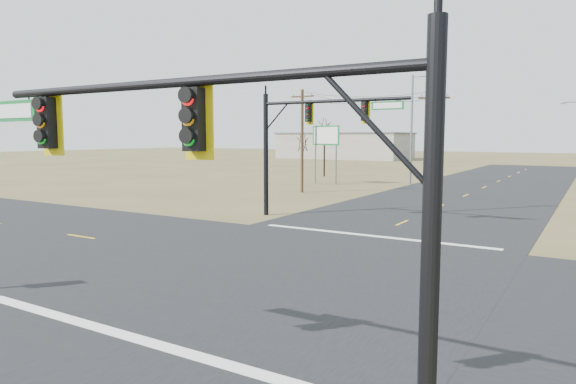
% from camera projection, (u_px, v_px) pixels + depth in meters
% --- Properties ---
extents(ground, '(320.00, 320.00, 0.00)m').
position_uv_depth(ground, '(294.00, 270.00, 18.68)').
color(ground, brown).
rests_on(ground, ground).
extents(road_ew, '(160.00, 14.00, 0.02)m').
position_uv_depth(road_ew, '(294.00, 270.00, 18.68)').
color(road_ew, black).
rests_on(road_ew, ground).
extents(road_ns, '(14.00, 160.00, 0.02)m').
position_uv_depth(road_ns, '(294.00, 270.00, 18.68)').
color(road_ns, black).
rests_on(road_ns, ground).
extents(stop_bar_near, '(12.00, 0.40, 0.01)m').
position_uv_depth(stop_bar_near, '(135.00, 338.00, 12.31)').
color(stop_bar_near, silver).
rests_on(stop_bar_near, road_ns).
extents(stop_bar_far, '(12.00, 0.40, 0.01)m').
position_uv_depth(stop_bar_far, '(372.00, 236.00, 25.05)').
color(stop_bar_far, silver).
rests_on(stop_bar_far, road_ns).
extents(mast_arm_near, '(10.33, 0.47, 6.35)m').
position_uv_depth(mast_arm_near, '(196.00, 149.00, 8.57)').
color(mast_arm_near, black).
rests_on(mast_arm_near, ground).
extents(mast_arm_far, '(9.20, 0.49, 7.45)m').
position_uv_depth(mast_arm_far, '(307.00, 128.00, 29.94)').
color(mast_arm_far, black).
rests_on(mast_arm_far, ground).
extents(utility_pole_near, '(1.86, 0.73, 7.89)m').
position_uv_depth(utility_pole_near, '(433.00, 148.00, 32.57)').
color(utility_pole_near, '#4D3521').
rests_on(utility_pole_near, ground).
extents(utility_pole_far, '(2.18, 0.26, 8.90)m').
position_uv_depth(utility_pole_far, '(302.00, 139.00, 44.40)').
color(utility_pole_far, '#4D3521').
rests_on(utility_pole_far, ground).
extents(highway_sign, '(3.19, 0.42, 6.00)m').
position_uv_depth(highway_sign, '(326.00, 143.00, 52.67)').
color(highway_sign, slate).
rests_on(highway_sign, ground).
extents(streetlight_c, '(3.09, 0.35, 11.07)m').
position_uv_depth(streetlight_c, '(414.00, 123.00, 51.98)').
color(streetlight_c, slate).
rests_on(streetlight_c, ground).
extents(bare_tree_a, '(2.87, 2.87, 5.45)m').
position_uv_depth(bare_tree_a, '(303.00, 142.00, 50.98)').
color(bare_tree_a, black).
rests_on(bare_tree_a, ground).
extents(bare_tree_b, '(3.67, 3.67, 7.59)m').
position_uv_depth(bare_tree_b, '(325.00, 127.00, 62.55)').
color(bare_tree_b, black).
rests_on(bare_tree_b, ground).
extents(warehouse_left, '(28.00, 14.00, 5.50)m').
position_uv_depth(warehouse_left, '(345.00, 146.00, 115.52)').
color(warehouse_left, '#A9A496').
rests_on(warehouse_left, ground).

